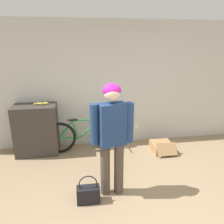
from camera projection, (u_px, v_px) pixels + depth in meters
name	position (u px, v px, depth m)	size (l,w,h in m)	color
wall_back	(112.00, 85.00, 4.59)	(8.00, 0.07, 2.60)	silver
side_shelf	(37.00, 130.00, 4.33)	(0.82, 0.49, 1.00)	#38332D
person	(112.00, 132.00, 2.99)	(0.60, 0.27, 1.65)	#4C4238
bicycle	(84.00, 135.00, 4.47)	(1.63, 0.46, 0.73)	black
banana	(41.00, 104.00, 4.23)	(0.30, 0.09, 0.04)	#EAD64C
handbag	(88.00, 194.00, 3.05)	(0.32, 0.16, 0.42)	black
cardboard_box	(162.00, 147.00, 4.54)	(0.42, 0.56, 0.25)	#A87F51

